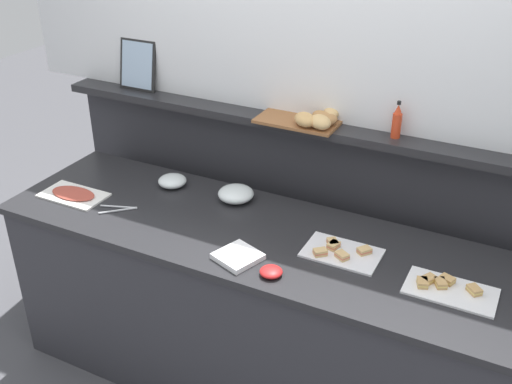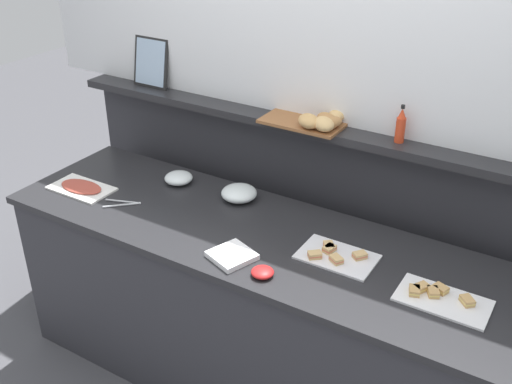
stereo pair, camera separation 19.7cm
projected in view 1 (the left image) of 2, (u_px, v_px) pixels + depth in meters
The scene contains 14 objects.
ground_plane at pixel (303, 316), 3.68m from camera, with size 12.00×12.00×0.00m, color #4C4C51.
buffet_counter at pixel (259, 313), 2.99m from camera, with size 2.54×0.75×0.93m.
back_ledge_unit at pixel (304, 223), 3.31m from camera, with size 2.80×0.22×1.31m.
sandwich_platter_front at pixel (341, 252), 2.62m from camera, with size 0.33×0.21×0.04m.
sandwich_platter_rear at pixel (448, 289), 2.39m from camera, with size 0.35×0.19×0.04m.
cold_cuts_platter at pixel (73, 194), 3.07m from camera, with size 0.33×0.19×0.02m.
glass_bowl_large at pixel (172, 181), 3.16m from camera, with size 0.15×0.15×0.06m.
glass_bowl_medium at pixel (236, 194), 3.03m from camera, with size 0.18×0.18×0.07m.
condiment_bowl_cream at pixel (271, 272), 2.48m from camera, with size 0.10×0.10×0.03m, color red.
serving_tongs at pixel (119, 209), 2.96m from camera, with size 0.18×0.13×0.01m.
napkin_stack at pixel (238, 256), 2.58m from camera, with size 0.17×0.17×0.02m, color white.
hot_sauce_bottle at pixel (397, 122), 2.75m from camera, with size 0.04×0.04×0.18m.
bread_basket at pixel (314, 119), 2.90m from camera, with size 0.42×0.31×0.08m.
framed_picture at pixel (138, 65), 3.32m from camera, with size 0.23×0.07×0.28m.
Camera 1 is at (1.05, -2.09, 2.42)m, focal length 42.48 mm.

